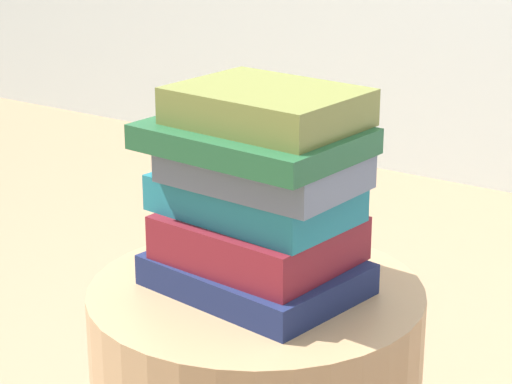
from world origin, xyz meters
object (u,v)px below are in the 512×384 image
(book_teal, at_px, (254,198))
(book_slate, at_px, (261,169))
(book_navy, at_px, (257,275))
(book_forest, at_px, (253,139))
(book_olive, at_px, (267,107))
(book_maroon, at_px, (256,237))

(book_teal, relative_size, book_slate, 1.06)
(book_teal, bearing_deg, book_navy, -37.66)
(book_forest, bearing_deg, book_slate, 16.43)
(book_forest, bearing_deg, book_olive, 64.23)
(book_teal, relative_size, book_forest, 0.95)
(book_olive, bearing_deg, book_slate, -81.03)
(book_slate, bearing_deg, book_forest, -164.30)
(book_maroon, relative_size, book_slate, 0.96)
(book_navy, height_order, book_olive, book_olive)
(book_teal, distance_m, book_slate, 0.05)
(book_maroon, bearing_deg, book_slate, -29.75)
(book_maroon, relative_size, book_teal, 0.91)
(book_forest, bearing_deg, book_navy, 63.62)
(book_maroon, bearing_deg, book_forest, -70.59)
(book_maroon, height_order, book_teal, book_teal)
(book_navy, xyz_separation_m, book_teal, (-0.01, 0.01, 0.11))
(book_maroon, xyz_separation_m, book_forest, (0.00, -0.01, 0.15))
(book_navy, relative_size, book_olive, 1.16)
(book_maroon, bearing_deg, book_teal, 159.85)
(book_maroon, height_order, book_forest, book_forest)
(book_olive, bearing_deg, book_maroon, -155.71)
(book_teal, height_order, book_slate, book_slate)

